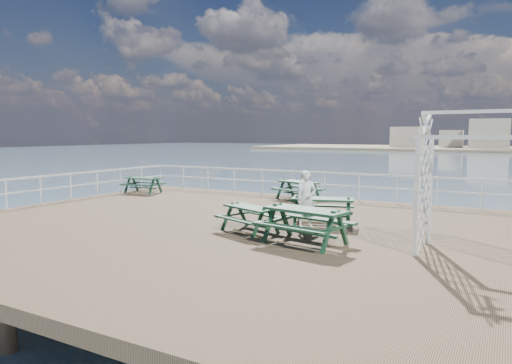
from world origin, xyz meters
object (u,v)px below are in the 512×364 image
object	(u,v)px
person	(306,199)
trellis_arbor	(480,192)
picnic_table_e	(305,218)
picnic_table_d	(250,213)
picnic_table_a	(143,182)
picnic_table_c	(323,205)
picnic_table_b	(298,186)

from	to	relation	value
person	trellis_arbor	bearing A→B (deg)	-53.12
picnic_table_e	picnic_table_d	bearing A→B (deg)	174.10
person	picnic_table_a	bearing A→B (deg)	120.79
trellis_arbor	person	bearing A→B (deg)	169.51
picnic_table_a	picnic_table_c	size ratio (longest dim) A/B	0.81
picnic_table_c	picnic_table_d	size ratio (longest dim) A/B	1.08
picnic_table_d	person	size ratio (longest dim) A/B	1.21
picnic_table_b	picnic_table_c	size ratio (longest dim) A/B	1.01
picnic_table_c	person	bearing A→B (deg)	-125.77
picnic_table_e	person	bearing A→B (deg)	122.64
picnic_table_c	person	xyz separation A→B (m)	(-0.25, -0.65, 0.25)
picnic_table_c	picnic_table_a	bearing A→B (deg)	148.56
picnic_table_d	picnic_table_e	xyz separation A→B (m)	(1.86, -0.56, 0.12)
picnic_table_a	trellis_arbor	world-z (taller)	trellis_arbor
picnic_table_a	picnic_table_d	size ratio (longest dim) A/B	0.87
picnic_table_b	picnic_table_c	distance (m)	5.03
person	picnic_table_e	bearing A→B (deg)	-106.81
picnic_table_d	picnic_table_e	world-z (taller)	picnic_table_e
picnic_table_a	trellis_arbor	xyz separation A→B (m)	(13.99, -4.72, 0.90)
picnic_table_c	picnic_table_e	world-z (taller)	picnic_table_e
picnic_table_d	trellis_arbor	world-z (taller)	trellis_arbor
picnic_table_b	picnic_table_e	size ratio (longest dim) A/B	0.94
picnic_table_b	picnic_table_d	distance (m)	6.37
picnic_table_b	picnic_table_d	bearing A→B (deg)	-58.03
picnic_table_c	picnic_table_d	distance (m)	2.39
picnic_table_a	picnic_table_d	xyz separation A→B (m)	(8.38, -4.88, -0.00)
picnic_table_a	picnic_table_c	world-z (taller)	picnic_table_c
picnic_table_b	picnic_table_e	world-z (taller)	picnic_table_e
picnic_table_c	trellis_arbor	world-z (taller)	trellis_arbor
picnic_table_a	picnic_table_c	xyz separation A→B (m)	(9.74, -2.91, 0.06)
picnic_table_b	picnic_table_c	bearing A→B (deg)	-37.88
trellis_arbor	picnic_table_a	bearing A→B (deg)	165.34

